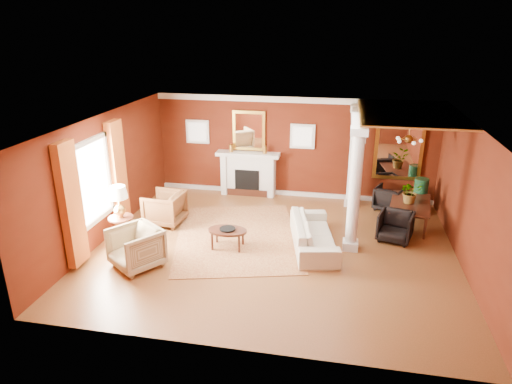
% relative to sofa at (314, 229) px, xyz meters
% --- Properties ---
extents(ground, '(8.00, 8.00, 0.00)m').
position_rel_sofa_xyz_m(ground, '(-0.87, -0.24, -0.44)').
color(ground, brown).
rests_on(ground, ground).
extents(room_shell, '(8.04, 7.04, 2.92)m').
position_rel_sofa_xyz_m(room_shell, '(-0.87, -0.24, 1.58)').
color(room_shell, '#521A0B').
rests_on(room_shell, ground).
extents(fireplace, '(1.85, 0.42, 1.29)m').
position_rel_sofa_xyz_m(fireplace, '(-2.17, 3.07, 0.21)').
color(fireplace, silver).
rests_on(fireplace, ground).
extents(overmantel_mirror, '(0.95, 0.07, 1.15)m').
position_rel_sofa_xyz_m(overmantel_mirror, '(-2.17, 3.21, 1.46)').
color(overmantel_mirror, gold).
rests_on(overmantel_mirror, fireplace).
extents(flank_window_left, '(0.70, 0.07, 0.70)m').
position_rel_sofa_xyz_m(flank_window_left, '(-3.72, 3.22, 1.36)').
color(flank_window_left, silver).
rests_on(flank_window_left, room_shell).
extents(flank_window_right, '(0.70, 0.07, 0.70)m').
position_rel_sofa_xyz_m(flank_window_right, '(-0.62, 3.22, 1.36)').
color(flank_window_right, silver).
rests_on(flank_window_right, room_shell).
extents(left_window, '(0.21, 2.55, 2.60)m').
position_rel_sofa_xyz_m(left_window, '(-4.76, -0.84, 0.98)').
color(left_window, white).
rests_on(left_window, room_shell).
extents(column_front, '(0.36, 0.36, 2.80)m').
position_rel_sofa_xyz_m(column_front, '(0.83, 0.06, 0.99)').
color(column_front, silver).
rests_on(column_front, ground).
extents(column_back, '(0.36, 0.36, 2.80)m').
position_rel_sofa_xyz_m(column_back, '(0.83, 2.76, 0.99)').
color(column_back, silver).
rests_on(column_back, ground).
extents(header_beam, '(0.30, 3.20, 0.32)m').
position_rel_sofa_xyz_m(header_beam, '(0.83, 1.66, 2.18)').
color(header_beam, silver).
rests_on(header_beam, column_front).
extents(amber_ceiling, '(2.30, 3.40, 0.04)m').
position_rel_sofa_xyz_m(amber_ceiling, '(1.98, 1.51, 2.43)').
color(amber_ceiling, '#C6893A').
rests_on(amber_ceiling, room_shell).
extents(dining_mirror, '(1.30, 0.07, 1.70)m').
position_rel_sofa_xyz_m(dining_mirror, '(2.03, 3.21, 1.11)').
color(dining_mirror, gold).
rests_on(dining_mirror, room_shell).
extents(chandelier, '(0.60, 0.62, 0.75)m').
position_rel_sofa_xyz_m(chandelier, '(2.03, 1.56, 1.81)').
color(chandelier, '#B58639').
rests_on(chandelier, room_shell).
extents(crown_trim, '(8.00, 0.08, 0.16)m').
position_rel_sofa_xyz_m(crown_trim, '(-0.87, 3.22, 2.38)').
color(crown_trim, silver).
rests_on(crown_trim, room_shell).
extents(base_trim, '(8.00, 0.08, 0.12)m').
position_rel_sofa_xyz_m(base_trim, '(-0.87, 3.22, -0.38)').
color(base_trim, silver).
rests_on(base_trim, ground).
extents(rug, '(3.69, 4.36, 0.02)m').
position_rel_sofa_xyz_m(rug, '(-1.83, 0.18, -0.43)').
color(rug, maroon).
rests_on(rug, ground).
extents(sofa, '(1.09, 2.33, 0.88)m').
position_rel_sofa_xyz_m(sofa, '(0.00, 0.00, 0.00)').
color(sofa, beige).
rests_on(sofa, ground).
extents(armchair_leopard, '(0.90, 0.95, 0.92)m').
position_rel_sofa_xyz_m(armchair_leopard, '(-3.81, 0.61, 0.02)').
color(armchair_leopard, black).
rests_on(armchair_leopard, ground).
extents(armchair_stripe, '(1.26, 1.24, 0.95)m').
position_rel_sofa_xyz_m(armchair_stripe, '(-3.56, -1.60, 0.04)').
color(armchair_stripe, tan).
rests_on(armchair_stripe, ground).
extents(coffee_table, '(0.89, 0.89, 0.45)m').
position_rel_sofa_xyz_m(coffee_table, '(-1.91, -0.41, -0.03)').
color(coffee_table, black).
rests_on(coffee_table, ground).
extents(coffee_book, '(0.16, 0.03, 0.21)m').
position_rel_sofa_xyz_m(coffee_book, '(-1.97, -0.38, 0.12)').
color(coffee_book, black).
rests_on(coffee_book, coffee_table).
extents(side_table, '(0.56, 0.56, 1.41)m').
position_rel_sofa_xyz_m(side_table, '(-4.35, -0.66, 0.50)').
color(side_table, black).
rests_on(side_table, ground).
extents(dining_table, '(0.84, 1.76, 0.94)m').
position_rel_sofa_xyz_m(dining_table, '(2.31, 1.69, 0.03)').
color(dining_table, black).
rests_on(dining_table, ground).
extents(dining_chair_near, '(0.91, 0.87, 0.77)m').
position_rel_sofa_xyz_m(dining_chair_near, '(1.85, 0.72, -0.06)').
color(dining_chair_near, black).
rests_on(dining_chair_near, ground).
extents(dining_chair_far, '(0.88, 0.86, 0.71)m').
position_rel_sofa_xyz_m(dining_chair_far, '(1.85, 2.65, -0.08)').
color(dining_chair_far, black).
rests_on(dining_chair_far, ground).
extents(green_urn, '(0.41, 0.41, 0.98)m').
position_rel_sofa_xyz_m(green_urn, '(2.63, 2.56, -0.06)').
color(green_urn, '#144023').
rests_on(green_urn, ground).
extents(potted_plant, '(0.66, 0.70, 0.46)m').
position_rel_sofa_xyz_m(potted_plant, '(2.25, 1.70, 0.73)').
color(potted_plant, '#26591E').
rests_on(potted_plant, dining_table).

